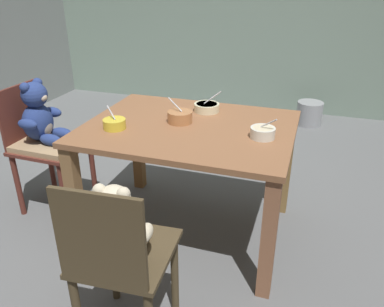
# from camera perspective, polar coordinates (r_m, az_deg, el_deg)

# --- Properties ---
(ground_plane) EXTENTS (5.20, 5.20, 0.04)m
(ground_plane) POSITION_cam_1_polar(r_m,az_deg,el_deg) (2.53, -0.36, -11.36)
(ground_plane) COLOR slate
(dining_table) EXTENTS (1.16, 0.90, 0.71)m
(dining_table) POSITION_cam_1_polar(r_m,az_deg,el_deg) (2.22, -0.40, 1.35)
(dining_table) COLOR brown
(dining_table) RESTS_ON ground_plane
(teddy_chair_near_front) EXTENTS (0.40, 0.41, 0.85)m
(teddy_chair_near_front) POSITION_cam_1_polar(r_m,az_deg,el_deg) (1.57, -10.78, -12.81)
(teddy_chair_near_front) COLOR #483B25
(teddy_chair_near_front) RESTS_ON ground_plane
(teddy_chair_near_left) EXTENTS (0.43, 0.40, 0.89)m
(teddy_chair_near_left) POSITION_cam_1_polar(r_m,az_deg,el_deg) (2.67, -21.20, 3.46)
(teddy_chair_near_left) COLOR #5B2921
(teddy_chair_near_left) RESTS_ON ground_plane
(porridge_bowl_yellow_near_left) EXTENTS (0.12, 0.12, 0.12)m
(porridge_bowl_yellow_near_left) POSITION_cam_1_polar(r_m,az_deg,el_deg) (2.16, -11.38, 4.35)
(porridge_bowl_yellow_near_left) COLOR yellow
(porridge_bowl_yellow_near_left) RESTS_ON dining_table
(porridge_bowl_white_near_right) EXTENTS (0.14, 0.13, 0.12)m
(porridge_bowl_white_near_right) POSITION_cam_1_polar(r_m,az_deg,el_deg) (2.03, 10.39, 3.08)
(porridge_bowl_white_near_right) COLOR silver
(porridge_bowl_white_near_right) RESTS_ON dining_table
(porridge_bowl_cream_far_center) EXTENTS (0.16, 0.16, 0.13)m
(porridge_bowl_cream_far_center) POSITION_cam_1_polar(r_m,az_deg,el_deg) (2.39, 2.19, 6.84)
(porridge_bowl_cream_far_center) COLOR beige
(porridge_bowl_cream_far_center) RESTS_ON dining_table
(porridge_bowl_terracotta_center) EXTENTS (0.15, 0.14, 0.13)m
(porridge_bowl_terracotta_center) POSITION_cam_1_polar(r_m,az_deg,el_deg) (2.21, -1.80, 5.47)
(porridge_bowl_terracotta_center) COLOR #B77747
(porridge_bowl_terracotta_center) RESTS_ON dining_table
(metal_pail) EXTENTS (0.27, 0.27, 0.25)m
(metal_pail) POSITION_cam_1_polar(r_m,az_deg,el_deg) (4.30, 16.92, 5.70)
(metal_pail) COLOR #93969B
(metal_pail) RESTS_ON ground_plane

